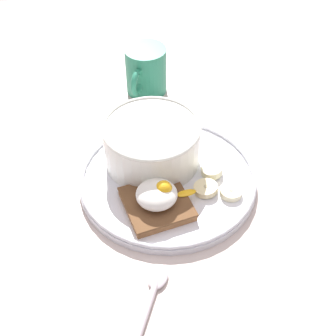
# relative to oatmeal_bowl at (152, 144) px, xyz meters

# --- Properties ---
(ground_plane) EXTENTS (1.20, 1.20, 0.02)m
(ground_plane) POSITION_rel_oatmeal_bowl_xyz_m (0.02, -0.04, -0.05)
(ground_plane) COLOR beige
(ground_plane) RESTS_ON ground
(plate) EXTENTS (0.26, 0.26, 0.02)m
(plate) POSITION_rel_oatmeal_bowl_xyz_m (0.02, -0.04, -0.04)
(plate) COLOR white
(plate) RESTS_ON ground_plane
(oatmeal_bowl) EXTENTS (0.14, 0.14, 0.07)m
(oatmeal_bowl) POSITION_rel_oatmeal_bowl_xyz_m (0.00, 0.00, 0.00)
(oatmeal_bowl) COLOR white
(oatmeal_bowl) RESTS_ON plate
(toast_slice) EXTENTS (0.11, 0.11, 0.01)m
(toast_slice) POSITION_rel_oatmeal_bowl_xyz_m (0.01, -0.09, -0.03)
(toast_slice) COLOR brown
(toast_slice) RESTS_ON plate
(poached_egg) EXTENTS (0.08, 0.06, 0.03)m
(poached_egg) POSITION_rel_oatmeal_bowl_xyz_m (0.01, -0.09, -0.01)
(poached_egg) COLOR white
(poached_egg) RESTS_ON toast_slice
(banana_slice_front) EXTENTS (0.05, 0.05, 0.01)m
(banana_slice_front) POSITION_rel_oatmeal_bowl_xyz_m (0.08, -0.07, -0.03)
(banana_slice_front) COLOR beige
(banana_slice_front) RESTS_ON plate
(banana_slice_left) EXTENTS (0.05, 0.04, 0.01)m
(banana_slice_left) POSITION_rel_oatmeal_bowl_xyz_m (0.09, -0.03, -0.03)
(banana_slice_left) COLOR #F5F1C2
(banana_slice_left) RESTS_ON plate
(banana_slice_back) EXTENTS (0.04, 0.04, 0.01)m
(banana_slice_back) POSITION_rel_oatmeal_bowl_xyz_m (0.11, -0.07, -0.03)
(banana_slice_back) COLOR #F5ECBC
(banana_slice_back) RESTS_ON plate
(coffee_mug) EXTENTS (0.07, 0.10, 0.08)m
(coffee_mug) POSITION_rel_oatmeal_bowl_xyz_m (-0.01, 0.19, 0.00)
(coffee_mug) COLOR #2A8865
(coffee_mug) RESTS_ON ground_plane
(spoon) EXTENTS (0.05, 0.12, 0.01)m
(spoon) POSITION_rel_oatmeal_bowl_xyz_m (-0.00, -0.22, -0.04)
(spoon) COLOR silver
(spoon) RESTS_ON ground_plane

